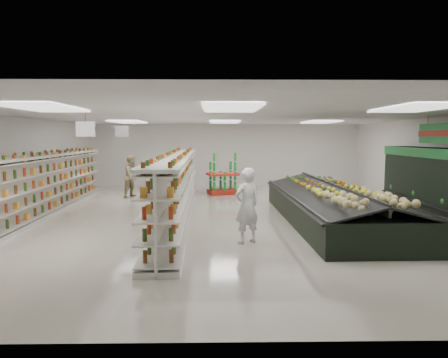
{
  "coord_description": "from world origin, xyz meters",
  "views": [
    {
      "loc": [
        -0.31,
        -12.71,
        2.54
      ],
      "look_at": [
        -0.08,
        0.9,
        1.11
      ],
      "focal_mm": 32.0,
      "sensor_mm": 36.0,
      "label": 1
    }
  ],
  "objects_px": {
    "shopper_main": "(247,206)",
    "soda_endcap": "(223,176)",
    "produce_island": "(332,204)",
    "shopper_background": "(132,176)",
    "gondola_left": "(37,189)",
    "gondola_center": "(178,189)"
  },
  "relations": [
    {
      "from": "shopper_main",
      "to": "soda_endcap",
      "type": "bearing_deg",
      "value": -118.36
    },
    {
      "from": "produce_island",
      "to": "soda_endcap",
      "type": "xyz_separation_m",
      "value": [
        -3.22,
        5.87,
        0.29
      ]
    },
    {
      "from": "soda_endcap",
      "to": "shopper_background",
      "type": "distance_m",
      "value": 3.92
    },
    {
      "from": "gondola_left",
      "to": "gondola_center",
      "type": "height_order",
      "value": "gondola_center"
    },
    {
      "from": "gondola_left",
      "to": "shopper_background",
      "type": "distance_m",
      "value": 4.68
    },
    {
      "from": "produce_island",
      "to": "shopper_background",
      "type": "height_order",
      "value": "shopper_background"
    },
    {
      "from": "soda_endcap",
      "to": "gondola_left",
      "type": "bearing_deg",
      "value": -140.11
    },
    {
      "from": "shopper_main",
      "to": "shopper_background",
      "type": "bearing_deg",
      "value": -91.65
    },
    {
      "from": "soda_endcap",
      "to": "shopper_main",
      "type": "bearing_deg",
      "value": -86.8
    },
    {
      "from": "soda_endcap",
      "to": "shopper_main",
      "type": "height_order",
      "value": "shopper_main"
    },
    {
      "from": "gondola_center",
      "to": "produce_island",
      "type": "height_order",
      "value": "gondola_center"
    },
    {
      "from": "shopper_background",
      "to": "soda_endcap",
      "type": "bearing_deg",
      "value": -44.59
    },
    {
      "from": "soda_endcap",
      "to": "gondola_center",
      "type": "bearing_deg",
      "value": -106.54
    },
    {
      "from": "gondola_left",
      "to": "shopper_main",
      "type": "bearing_deg",
      "value": -28.79
    },
    {
      "from": "gondola_center",
      "to": "shopper_main",
      "type": "relative_size",
      "value": 6.27
    },
    {
      "from": "produce_island",
      "to": "gondola_center",
      "type": "bearing_deg",
      "value": 170.14
    },
    {
      "from": "gondola_left",
      "to": "shopper_main",
      "type": "xyz_separation_m",
      "value": [
        6.43,
        -3.31,
        0.01
      ]
    },
    {
      "from": "gondola_left",
      "to": "gondola_center",
      "type": "distance_m",
      "value": 4.47
    },
    {
      "from": "gondola_center",
      "to": "soda_endcap",
      "type": "bearing_deg",
      "value": 71.85
    },
    {
      "from": "gondola_left",
      "to": "soda_endcap",
      "type": "xyz_separation_m",
      "value": [
        5.97,
        4.99,
        -0.08
      ]
    },
    {
      "from": "gondola_left",
      "to": "soda_endcap",
      "type": "bearing_deg",
      "value": 38.3
    },
    {
      "from": "produce_island",
      "to": "shopper_background",
      "type": "distance_m",
      "value": 8.68
    }
  ]
}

